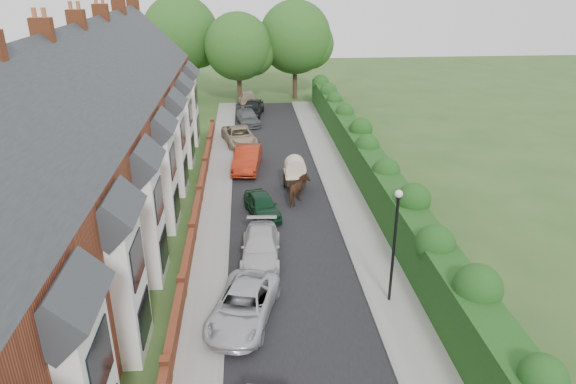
% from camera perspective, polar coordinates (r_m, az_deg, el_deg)
% --- Properties ---
extents(ground, '(140.00, 140.00, 0.00)m').
position_cam_1_polar(ground, '(19.00, 3.93, -19.54)').
color(ground, '#2D4C1E').
rests_on(ground, ground).
extents(road, '(6.00, 58.00, 0.02)m').
position_cam_1_polar(road, '(27.96, -0.37, -4.14)').
color(road, black).
rests_on(road, ground).
extents(pavement_hedge_side, '(2.20, 58.00, 0.12)m').
position_cam_1_polar(pavement_hedge_side, '(28.51, 7.89, -3.69)').
color(pavement_hedge_side, gray).
rests_on(pavement_hedge_side, ground).
extents(pavement_house_side, '(1.70, 58.00, 0.12)m').
position_cam_1_polar(pavement_house_side, '(27.94, -8.29, -4.30)').
color(pavement_house_side, gray).
rests_on(pavement_house_side, ground).
extents(kerb_hedge_side, '(0.18, 58.00, 0.13)m').
position_cam_1_polar(kerb_hedge_side, '(28.30, 5.81, -3.78)').
color(kerb_hedge_side, gray).
rests_on(kerb_hedge_side, ground).
extents(kerb_house_side, '(0.18, 58.00, 0.13)m').
position_cam_1_polar(kerb_house_side, '(27.90, -6.65, -4.25)').
color(kerb_house_side, gray).
rests_on(kerb_house_side, ground).
extents(hedge, '(2.10, 58.00, 2.85)m').
position_cam_1_polar(hedge, '(28.29, 11.63, -0.73)').
color(hedge, '#1A3C13').
rests_on(hedge, ground).
extents(terrace_row, '(9.05, 40.50, 11.50)m').
position_cam_1_polar(terrace_row, '(26.57, -23.14, 2.89)').
color(terrace_row, '#974226').
rests_on(terrace_row, ground).
extents(garden_wall_row, '(0.35, 40.35, 1.10)m').
position_cam_1_polar(garden_wall_row, '(26.97, -10.57, -4.59)').
color(garden_wall_row, brown).
rests_on(garden_wall_row, ground).
extents(lamppost, '(0.32, 0.32, 5.16)m').
position_cam_1_polar(lamppost, '(20.98, 11.82, -4.47)').
color(lamppost, black).
rests_on(lamppost, ground).
extents(tree_far_left, '(7.14, 6.80, 9.29)m').
position_cam_1_polar(tree_far_left, '(54.29, -5.19, 15.63)').
color(tree_far_left, '#332316').
rests_on(tree_far_left, ground).
extents(tree_far_right, '(7.98, 7.60, 10.31)m').
position_cam_1_polar(tree_far_right, '(56.49, 1.19, 16.63)').
color(tree_far_right, '#332316').
rests_on(tree_far_right, ground).
extents(tree_far_back, '(8.40, 8.00, 10.82)m').
position_cam_1_polar(tree_far_back, '(57.50, -11.41, 16.62)').
color(tree_far_back, '#332316').
rests_on(tree_far_back, ground).
extents(car_silver_b, '(3.39, 5.22, 1.34)m').
position_cam_1_polar(car_silver_b, '(20.96, -5.01, -12.49)').
color(car_silver_b, silver).
rests_on(car_silver_b, ground).
extents(car_white, '(2.12, 4.63, 1.31)m').
position_cam_1_polar(car_white, '(24.96, -3.05, -6.10)').
color(car_white, silver).
rests_on(car_white, ground).
extents(car_green, '(2.34, 3.99, 1.28)m').
position_cam_1_polar(car_green, '(29.28, -2.91, -1.47)').
color(car_green, '#0F321D').
rests_on(car_green, ground).
extents(car_red, '(2.30, 5.06, 1.61)m').
position_cam_1_polar(car_red, '(36.22, -4.53, 3.74)').
color(car_red, '#9E2611').
rests_on(car_red, ground).
extents(car_beige, '(3.23, 5.29, 1.37)m').
position_cam_1_polar(car_beige, '(41.76, -5.43, 6.21)').
color(car_beige, tan).
rests_on(car_beige, ground).
extents(car_grey, '(2.41, 4.61, 1.28)m').
position_cam_1_polar(car_grey, '(47.47, -4.49, 8.29)').
color(car_grey, '#53555B').
rests_on(car_grey, ground).
extents(car_black, '(2.53, 4.70, 1.52)m').
position_cam_1_polar(car_black, '(50.44, -3.92, 9.35)').
color(car_black, black).
rests_on(car_black, ground).
extents(horse, '(1.65, 2.18, 1.67)m').
position_cam_1_polar(horse, '(30.66, 1.17, 0.15)').
color(horse, '#462919').
rests_on(horse, ground).
extents(horse_cart, '(1.38, 3.06, 2.21)m').
position_cam_1_polar(horse_cart, '(32.47, 0.80, 2.32)').
color(horse_cart, black).
rests_on(horse_cart, ground).
extents(car_extra_far, '(2.39, 4.69, 1.53)m').
position_cam_1_polar(car_extra_far, '(53.97, -4.49, 10.27)').
color(car_extra_far, tan).
rests_on(car_extra_far, ground).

